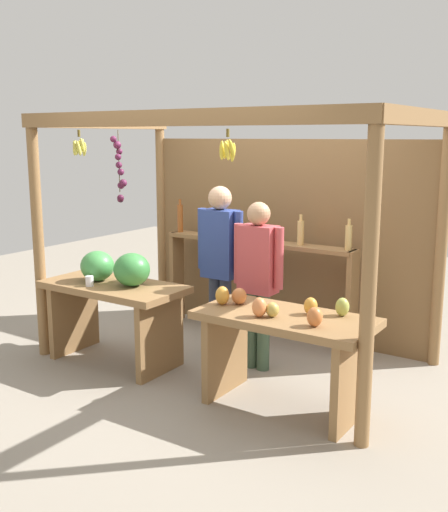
# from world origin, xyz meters

# --- Properties ---
(ground_plane) EXTENTS (12.00, 12.00, 0.00)m
(ground_plane) POSITION_xyz_m (0.00, 0.00, 0.00)
(ground_plane) COLOR gray
(ground_plane) RESTS_ON ground
(market_stall) EXTENTS (3.26, 1.87, 2.21)m
(market_stall) POSITION_xyz_m (-0.01, 0.41, 1.29)
(market_stall) COLOR olive
(market_stall) RESTS_ON ground
(fruit_counter_left) EXTENTS (1.32, 0.64, 1.02)m
(fruit_counter_left) POSITION_xyz_m (-0.86, -0.66, 0.65)
(fruit_counter_left) COLOR olive
(fruit_counter_left) RESTS_ON ground
(fruit_counter_right) EXTENTS (1.32, 0.64, 0.88)m
(fruit_counter_right) POSITION_xyz_m (0.86, -0.66, 0.55)
(fruit_counter_right) COLOR olive
(fruit_counter_right) RESTS_ON ground
(bottle_shelf_unit) EXTENTS (2.09, 0.22, 1.36)m
(bottle_shelf_unit) POSITION_xyz_m (-0.17, 0.66, 0.78)
(bottle_shelf_unit) COLOR olive
(bottle_shelf_unit) RESTS_ON ground
(vendor_man) EXTENTS (0.48, 0.21, 1.58)m
(vendor_man) POSITION_xyz_m (-0.19, 0.04, 0.95)
(vendor_man) COLOR #323A4F
(vendor_man) RESTS_ON ground
(vendor_woman) EXTENTS (0.48, 0.20, 1.48)m
(vendor_woman) POSITION_xyz_m (0.29, -0.08, 0.88)
(vendor_woman) COLOR #415B44
(vendor_woman) RESTS_ON ground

